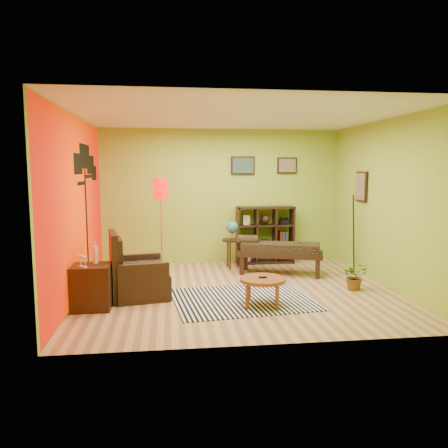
{
  "coord_description": "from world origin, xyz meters",
  "views": [
    {
      "loc": [
        -1.09,
        -6.87,
        1.96
      ],
      "look_at": [
        -0.18,
        0.39,
        1.05
      ],
      "focal_mm": 35.0,
      "sensor_mm": 36.0,
      "label": 1
    }
  ],
  "objects": [
    {
      "name": "floor_lamp",
      "position": [
        -1.24,
        1.08,
        1.47
      ],
      "size": [
        0.27,
        0.27,
        1.81
      ],
      "color": "silver",
      "rests_on": "ground"
    },
    {
      "name": "potted_plant",
      "position": [
        1.92,
        -0.18,
        0.17
      ],
      "size": [
        0.47,
        0.51,
        0.35
      ],
      "primitive_type": "imported",
      "rotation": [
        0.0,
        0.0,
        0.18
      ],
      "color": "#26661E",
      "rests_on": "ground"
    },
    {
      "name": "zebra_rug",
      "position": [
        -0.01,
        -0.51,
        0.01
      ],
      "size": [
        2.25,
        1.87,
        0.01
      ],
      "primitive_type": "cube",
      "rotation": [
        0.0,
        0.0,
        0.12
      ],
      "color": "silver",
      "rests_on": "ground"
    },
    {
      "name": "room_shell",
      "position": [
        -0.09,
        0.01,
        1.8
      ],
      "size": [
        5.04,
        4.54,
        2.82
      ],
      "color": "#97BC39",
      "rests_on": "ground"
    },
    {
      "name": "armchair",
      "position": [
        -1.63,
        -0.17,
        0.31
      ],
      "size": [
        0.98,
        0.98,
        1.03
      ],
      "color": "black",
      "rests_on": "ground"
    },
    {
      "name": "cube_shelf",
      "position": [
        0.91,
        2.03,
        0.6
      ],
      "size": [
        1.2,
        0.35,
        1.2
      ],
      "color": "black",
      "rests_on": "ground"
    },
    {
      "name": "side_cabinet",
      "position": [
        -2.2,
        -0.68,
        0.32
      ],
      "size": [
        0.54,
        0.49,
        0.95
      ],
      "color": "black",
      "rests_on": "ground"
    },
    {
      "name": "ground",
      "position": [
        0.0,
        0.0,
        0.0
      ],
      "size": [
        5.0,
        5.0,
        0.0
      ],
      "primitive_type": "plane",
      "color": "tan",
      "rests_on": "ground"
    },
    {
      "name": "coffee_table",
      "position": [
        0.23,
        -0.83,
        0.35
      ],
      "size": [
        0.67,
        0.67,
        0.43
      ],
      "color": "brown",
      "rests_on": "ground"
    },
    {
      "name": "bench",
      "position": [
        0.92,
        1.03,
        0.46
      ],
      "size": [
        1.66,
        1.04,
        0.73
      ],
      "color": "black",
      "rests_on": "ground"
    },
    {
      "name": "globe_table",
      "position": [
        0.14,
        1.65,
        0.72
      ],
      "size": [
        0.39,
        0.39,
        0.95
      ],
      "color": "black",
      "rests_on": "ground"
    }
  ]
}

